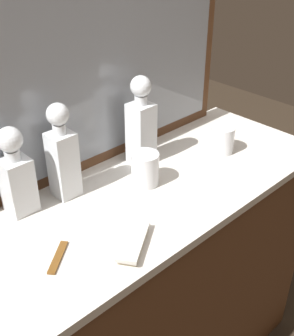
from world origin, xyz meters
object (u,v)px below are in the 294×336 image
(crystal_decanter_rear, at_px, (63,160))
(silver_brush_center, at_px, (134,243))
(crystal_decanter_right, at_px, (141,129))
(crystal_tumbler_far_right, at_px, (145,170))
(tortoiseshell_comb, at_px, (58,257))
(crystal_tumbler_front, at_px, (222,141))
(crystal_decanter_far_left, at_px, (17,179))

(crystal_decanter_rear, height_order, silver_brush_center, crystal_decanter_rear)
(crystal_decanter_rear, bearing_deg, crystal_decanter_right, -2.36)
(crystal_decanter_rear, xyz_separation_m, crystal_tumbler_far_right, (0.21, -0.12, -0.07))
(crystal_decanter_rear, height_order, tortoiseshell_comb, crystal_decanter_rear)
(crystal_tumbler_front, height_order, silver_brush_center, crystal_tumbler_front)
(crystal_tumbler_front, height_order, tortoiseshell_comb, crystal_tumbler_front)
(crystal_decanter_rear, xyz_separation_m, crystal_decanter_right, (0.30, -0.01, 0.00))
(crystal_tumbler_front, distance_m, silver_brush_center, 0.59)
(crystal_decanter_right, bearing_deg, tortoiseshell_comb, -156.56)
(crystal_tumbler_front, height_order, crystal_tumbler_far_right, crystal_tumbler_far_right)
(crystal_decanter_far_left, height_order, tortoiseshell_comb, crystal_decanter_far_left)
(crystal_decanter_rear, bearing_deg, tortoiseshell_comb, -129.13)
(tortoiseshell_comb, bearing_deg, silver_brush_center, -30.61)
(tortoiseshell_comb, bearing_deg, crystal_decanter_right, 23.44)
(crystal_decanter_far_left, distance_m, tortoiseshell_comb, 0.27)
(crystal_tumbler_far_right, height_order, tortoiseshell_comb, crystal_tumbler_far_right)
(crystal_tumbler_far_right, xyz_separation_m, tortoiseshell_comb, (-0.40, -0.10, -0.05))
(crystal_decanter_far_left, relative_size, crystal_tumbler_far_right, 2.47)
(crystal_tumbler_far_right, relative_size, silver_brush_center, 0.65)
(crystal_tumbler_far_right, bearing_deg, tortoiseshell_comb, -166.13)
(crystal_decanter_far_left, bearing_deg, tortoiseshell_comb, -99.29)
(crystal_decanter_far_left, xyz_separation_m, crystal_decanter_right, (0.44, -0.03, 0.02))
(crystal_decanter_rear, xyz_separation_m, crystal_decanter_far_left, (-0.14, 0.02, -0.01))
(crystal_decanter_far_left, distance_m, crystal_tumbler_far_right, 0.39)
(crystal_decanter_right, height_order, crystal_tumbler_far_right, crystal_decanter_right)
(crystal_decanter_far_left, xyz_separation_m, crystal_tumbler_front, (0.70, -0.18, -0.06))
(crystal_decanter_right, xyz_separation_m, tortoiseshell_comb, (-0.48, -0.21, -0.12))
(crystal_decanter_right, relative_size, silver_brush_center, 1.86)
(crystal_decanter_far_left, distance_m, crystal_tumbler_front, 0.72)
(crystal_decanter_right, xyz_separation_m, crystal_tumbler_far_right, (-0.09, -0.11, -0.07))
(crystal_decanter_rear, relative_size, crystal_decanter_right, 0.97)
(crystal_decanter_far_left, xyz_separation_m, crystal_tumbler_far_right, (0.36, -0.15, -0.06))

